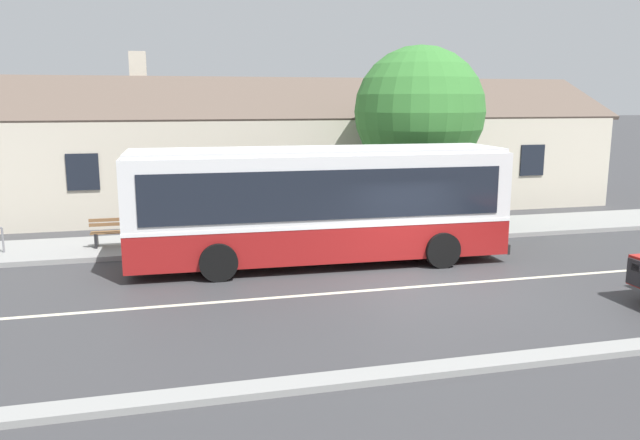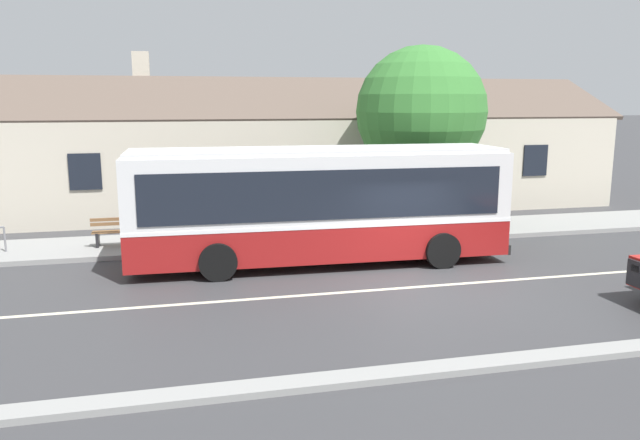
{
  "view_description": "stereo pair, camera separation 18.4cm",
  "coord_description": "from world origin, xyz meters",
  "px_view_note": "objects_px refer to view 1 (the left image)",
  "views": [
    {
      "loc": [
        -6.22,
        -13.99,
        4.62
      ],
      "look_at": [
        -2.0,
        2.75,
        1.28
      ],
      "focal_mm": 35.0,
      "sensor_mm": 36.0,
      "label": 1
    },
    {
      "loc": [
        -6.04,
        -14.04,
        4.62
      ],
      "look_at": [
        -2.0,
        2.75,
        1.28
      ],
      "focal_mm": 35.0,
      "sensor_mm": 36.0,
      "label": 2
    }
  ],
  "objects_px": {
    "street_tree_primary": "(419,112)",
    "bus_stop_sign": "(487,189)",
    "transit_bus": "(319,202)",
    "bench_by_building": "(117,233)",
    "bench_down_street": "(236,228)"
  },
  "relations": [
    {
      "from": "bench_down_street",
      "to": "bus_stop_sign",
      "type": "distance_m",
      "value": 8.55
    },
    {
      "from": "transit_bus",
      "to": "bus_stop_sign",
      "type": "distance_m",
      "value": 6.75
    },
    {
      "from": "bench_by_building",
      "to": "bus_stop_sign",
      "type": "distance_m",
      "value": 12.2
    },
    {
      "from": "transit_bus",
      "to": "bus_stop_sign",
      "type": "bearing_deg",
      "value": 18.06
    },
    {
      "from": "bus_stop_sign",
      "to": "bench_down_street",
      "type": "bearing_deg",
      "value": 175.82
    },
    {
      "from": "bench_down_street",
      "to": "street_tree_primary",
      "type": "distance_m",
      "value": 7.88
    },
    {
      "from": "bench_down_street",
      "to": "bus_stop_sign",
      "type": "bearing_deg",
      "value": -4.18
    },
    {
      "from": "street_tree_primary",
      "to": "bus_stop_sign",
      "type": "bearing_deg",
      "value": -52.74
    },
    {
      "from": "bench_down_street",
      "to": "transit_bus",
      "type": "bearing_deg",
      "value": -52.95
    },
    {
      "from": "bench_by_building",
      "to": "bench_down_street",
      "type": "relative_size",
      "value": 0.9
    },
    {
      "from": "street_tree_primary",
      "to": "bench_down_street",
      "type": "bearing_deg",
      "value": -167.4
    },
    {
      "from": "street_tree_primary",
      "to": "bus_stop_sign",
      "type": "height_order",
      "value": "street_tree_primary"
    },
    {
      "from": "bench_by_building",
      "to": "bench_down_street",
      "type": "xyz_separation_m",
      "value": [
        3.66,
        -0.17,
        0.01
      ]
    },
    {
      "from": "transit_bus",
      "to": "bench_by_building",
      "type": "distance_m",
      "value": 6.51
    },
    {
      "from": "transit_bus",
      "to": "street_tree_primary",
      "type": "height_order",
      "value": "street_tree_primary"
    }
  ]
}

